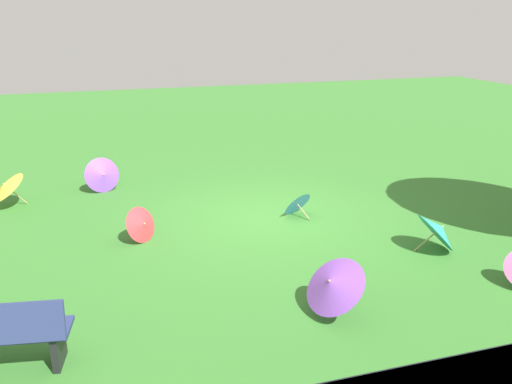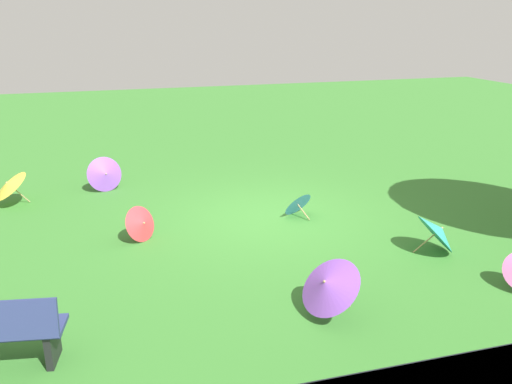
% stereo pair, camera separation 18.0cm
% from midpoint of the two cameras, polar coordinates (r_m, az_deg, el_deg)
% --- Properties ---
extents(ground, '(40.00, 40.00, 0.00)m').
position_cam_midpoint_polar(ground, '(10.37, 0.72, -2.76)').
color(ground, '#387A2D').
extents(parasol_teal_0, '(0.80, 0.91, 0.72)m').
position_cam_midpoint_polar(parasol_teal_0, '(9.31, 18.58, -3.88)').
color(parasol_teal_0, tan).
rests_on(parasol_teal_0, ground).
extents(parasol_blue_0, '(0.72, 0.65, 0.54)m').
position_cam_midpoint_polar(parasol_blue_0, '(10.40, 3.87, -1.16)').
color(parasol_blue_0, tan).
rests_on(parasol_blue_0, ground).
extents(parasol_purple_0, '(0.86, 0.72, 0.79)m').
position_cam_midpoint_polar(parasol_purple_0, '(12.26, -16.59, 1.78)').
color(parasol_purple_0, tan).
rests_on(parasol_purple_0, ground).
extents(parasol_yellow_0, '(0.89, 0.95, 0.75)m').
position_cam_midpoint_polar(parasol_yellow_0, '(11.97, -25.75, 0.60)').
color(parasol_yellow_0, tan).
rests_on(parasol_yellow_0, ground).
extents(parasol_purple_1, '(0.96, 1.04, 0.82)m').
position_cam_midpoint_polar(parasol_purple_1, '(6.99, 7.49, -9.79)').
color(parasol_purple_1, tan).
rests_on(parasol_purple_1, ground).
extents(parasol_red_1, '(0.71, 0.67, 0.63)m').
position_cam_midpoint_polar(parasol_red_1, '(9.43, -12.68, -3.41)').
color(parasol_red_1, tan).
rests_on(parasol_red_1, ground).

